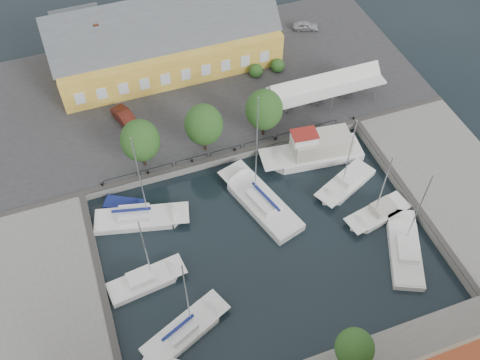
{
  "coord_description": "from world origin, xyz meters",
  "views": [
    {
      "loc": [
        -12.27,
        -28.12,
        45.59
      ],
      "look_at": [
        0.0,
        6.0,
        1.5
      ],
      "focal_mm": 40.0,
      "sensor_mm": 36.0,
      "label": 1
    }
  ],
  "objects_px": {
    "west_boat_d": "(184,332)",
    "launch_nw": "(123,205)",
    "center_sailboat": "(261,203)",
    "west_boat_c": "(145,282)",
    "car_red": "(126,118)",
    "west_boat_a": "(139,219)",
    "tent_canopy": "(326,86)",
    "trawler": "(315,151)",
    "east_boat_a": "(346,184)",
    "car_silver": "(306,26)",
    "warehouse": "(161,43)",
    "east_boat_b": "(379,214)",
    "east_boat_c": "(405,251)"
  },
  "relations": [
    {
      "from": "east_boat_c",
      "to": "trawler",
      "type": "bearing_deg",
      "value": 101.55
    },
    {
      "from": "west_boat_a",
      "to": "east_boat_c",
      "type": "bearing_deg",
      "value": -28.1
    },
    {
      "from": "car_silver",
      "to": "east_boat_c",
      "type": "bearing_deg",
      "value": -167.2
    },
    {
      "from": "warehouse",
      "to": "west_boat_d",
      "type": "distance_m",
      "value": 37.25
    },
    {
      "from": "center_sailboat",
      "to": "launch_nw",
      "type": "height_order",
      "value": "center_sailboat"
    },
    {
      "from": "car_red",
      "to": "trawler",
      "type": "xyz_separation_m",
      "value": [
        19.12,
        -11.71,
        -0.75
      ]
    },
    {
      "from": "car_silver",
      "to": "east_boat_c",
      "type": "height_order",
      "value": "east_boat_c"
    },
    {
      "from": "car_silver",
      "to": "east_boat_a",
      "type": "distance_m",
      "value": 27.52
    },
    {
      "from": "west_boat_a",
      "to": "tent_canopy",
      "type": "bearing_deg",
      "value": 19.52
    },
    {
      "from": "car_red",
      "to": "tent_canopy",
      "type": "bearing_deg",
      "value": -29.75
    },
    {
      "from": "east_boat_c",
      "to": "launch_nw",
      "type": "bearing_deg",
      "value": 148.71
    },
    {
      "from": "car_silver",
      "to": "center_sailboat",
      "type": "relative_size",
      "value": 0.23
    },
    {
      "from": "west_boat_d",
      "to": "center_sailboat",
      "type": "bearing_deg",
      "value": 43.3
    },
    {
      "from": "center_sailboat",
      "to": "east_boat_c",
      "type": "xyz_separation_m",
      "value": [
        11.2,
        -10.33,
        -0.1
      ]
    },
    {
      "from": "east_boat_b",
      "to": "center_sailboat",
      "type": "bearing_deg",
      "value": 153.86
    },
    {
      "from": "east_boat_a",
      "to": "east_boat_b",
      "type": "xyz_separation_m",
      "value": [
        1.36,
        -4.82,
        -0.0
      ]
    },
    {
      "from": "west_boat_a",
      "to": "trawler",
      "type": "bearing_deg",
      "value": 5.31
    },
    {
      "from": "east_boat_a",
      "to": "east_boat_b",
      "type": "height_order",
      "value": "east_boat_a"
    },
    {
      "from": "tent_canopy",
      "to": "center_sailboat",
      "type": "height_order",
      "value": "center_sailboat"
    },
    {
      "from": "car_red",
      "to": "west_boat_d",
      "type": "relative_size",
      "value": 0.4
    },
    {
      "from": "west_boat_a",
      "to": "east_boat_a",
      "type": "bearing_deg",
      "value": -7.65
    },
    {
      "from": "warehouse",
      "to": "west_boat_a",
      "type": "height_order",
      "value": "west_boat_a"
    },
    {
      "from": "warehouse",
      "to": "east_boat_a",
      "type": "distance_m",
      "value": 29.5
    },
    {
      "from": "car_silver",
      "to": "west_boat_d",
      "type": "distance_m",
      "value": 46.63
    },
    {
      "from": "west_boat_d",
      "to": "launch_nw",
      "type": "height_order",
      "value": "west_boat_d"
    },
    {
      "from": "east_boat_b",
      "to": "east_boat_c",
      "type": "height_order",
      "value": "east_boat_c"
    },
    {
      "from": "warehouse",
      "to": "west_boat_c",
      "type": "bearing_deg",
      "value": -108.0
    },
    {
      "from": "west_boat_a",
      "to": "east_boat_b",
      "type": "bearing_deg",
      "value": -18.27
    },
    {
      "from": "center_sailboat",
      "to": "west_boat_d",
      "type": "height_order",
      "value": "center_sailboat"
    },
    {
      "from": "trawler",
      "to": "car_silver",
      "type": "bearing_deg",
      "value": 68.52
    },
    {
      "from": "tent_canopy",
      "to": "west_boat_c",
      "type": "height_order",
      "value": "west_boat_c"
    },
    {
      "from": "trawler",
      "to": "east_boat_a",
      "type": "xyz_separation_m",
      "value": [
        1.48,
        -4.94,
        -0.75
      ]
    },
    {
      "from": "tent_canopy",
      "to": "warehouse",
      "type": "bearing_deg",
      "value": 140.14
    },
    {
      "from": "west_boat_d",
      "to": "launch_nw",
      "type": "relative_size",
      "value": 2.59
    },
    {
      "from": "trawler",
      "to": "east_boat_a",
      "type": "distance_m",
      "value": 5.21
    },
    {
      "from": "east_boat_b",
      "to": "launch_nw",
      "type": "bearing_deg",
      "value": 157.49
    },
    {
      "from": "tent_canopy",
      "to": "car_red",
      "type": "bearing_deg",
      "value": 168.72
    },
    {
      "from": "east_boat_c",
      "to": "west_boat_c",
      "type": "height_order",
      "value": "east_boat_c"
    },
    {
      "from": "center_sailboat",
      "to": "west_boat_c",
      "type": "relative_size",
      "value": 1.45
    },
    {
      "from": "center_sailboat",
      "to": "east_boat_c",
      "type": "distance_m",
      "value": 15.24
    },
    {
      "from": "launch_nw",
      "to": "center_sailboat",
      "type": "bearing_deg",
      "value": -19.46
    },
    {
      "from": "center_sailboat",
      "to": "launch_nw",
      "type": "relative_size",
      "value": 3.37
    },
    {
      "from": "car_red",
      "to": "west_boat_a",
      "type": "bearing_deg",
      "value": -115.68
    },
    {
      "from": "trawler",
      "to": "east_boat_a",
      "type": "bearing_deg",
      "value": -73.27
    },
    {
      "from": "east_boat_a",
      "to": "launch_nw",
      "type": "height_order",
      "value": "east_boat_a"
    },
    {
      "from": "car_red",
      "to": "east_boat_c",
      "type": "bearing_deg",
      "value": -68.49
    },
    {
      "from": "east_boat_c",
      "to": "launch_nw",
      "type": "xyz_separation_m",
      "value": [
        -25.05,
        15.22,
        -0.17
      ]
    },
    {
      "from": "warehouse",
      "to": "west_boat_d",
      "type": "xyz_separation_m",
      "value": [
        -7.69,
        -36.21,
        -4.16
      ]
    },
    {
      "from": "warehouse",
      "to": "west_boat_a",
      "type": "distance_m",
      "value": 24.75
    },
    {
      "from": "east_boat_c",
      "to": "launch_nw",
      "type": "relative_size",
      "value": 2.61
    }
  ]
}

